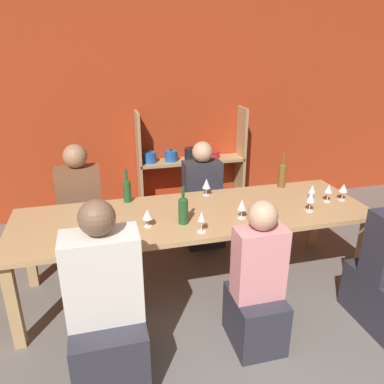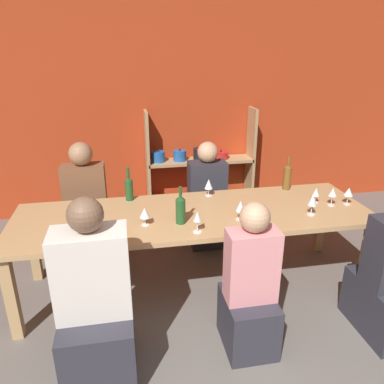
{
  "view_description": "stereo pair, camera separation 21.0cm",
  "coord_description": "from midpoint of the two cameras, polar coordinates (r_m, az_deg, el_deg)",
  "views": [
    {
      "loc": [
        -0.59,
        -0.82,
        2.07
      ],
      "look_at": [
        0.17,
        2.08,
        0.89
      ],
      "focal_mm": 35.0,
      "sensor_mm": 36.0,
      "label": 1
    },
    {
      "loc": [
        -0.38,
        -0.87,
        2.07
      ],
      "look_at": [
        0.17,
        2.08,
        0.89
      ],
      "focal_mm": 35.0,
      "sensor_mm": 36.0,
      "label": 2
    }
  ],
  "objects": [
    {
      "name": "wine_glass_white_b",
      "position": [
        3.54,
        22.26,
        -0.11
      ],
      "size": [
        0.07,
        0.07,
        0.17
      ],
      "color": "white",
      "rests_on": "dining_table"
    },
    {
      "name": "person_near_a",
      "position": [
        2.56,
        -11.95,
        -17.93
      ],
      "size": [
        0.45,
        0.57,
        1.27
      ],
      "color": "#2D2D38",
      "rests_on": "ground_plane"
    },
    {
      "name": "wine_glass_empty_a",
      "position": [
        3.06,
        9.35,
        -2.22
      ],
      "size": [
        0.07,
        0.07,
        0.16
      ],
      "color": "white",
      "rests_on": "dining_table"
    },
    {
      "name": "person_far_b",
      "position": [
        4.12,
        3.73,
        -2.16
      ],
      "size": [
        0.4,
        0.5,
        1.14
      ],
      "rotation": [
        0.0,
        0.0,
        3.14
      ],
      "color": "#2D2D38",
      "rests_on": "ground_plane"
    },
    {
      "name": "wine_glass_empty_b",
      "position": [
        2.82,
        2.96,
        -3.9
      ],
      "size": [
        0.07,
        0.07,
        0.17
      ],
      "color": "white",
      "rests_on": "dining_table"
    },
    {
      "name": "wine_bottle_dark",
      "position": [
        3.43,
        -7.87,
        0.61
      ],
      "size": [
        0.07,
        0.07,
        0.31
      ],
      "color": "#1E4C23",
      "rests_on": "dining_table"
    },
    {
      "name": "wine_glass_red_b",
      "position": [
        3.63,
        24.3,
        -0.05
      ],
      "size": [
        0.08,
        0.08,
        0.16
      ],
      "color": "white",
      "rests_on": "dining_table"
    },
    {
      "name": "wine_glass_white_a",
      "position": [
        3.51,
        4.27,
        1.14
      ],
      "size": [
        0.08,
        0.08,
        0.17
      ],
      "color": "white",
      "rests_on": "dining_table"
    },
    {
      "name": "wine_bottle_amber",
      "position": [
        3.8,
        15.85,
        2.3
      ],
      "size": [
        0.08,
        0.08,
        0.34
      ],
      "color": "brown",
      "rests_on": "dining_table"
    },
    {
      "name": "person_far_a",
      "position": [
        3.95,
        -14.19,
        -3.46
      ],
      "size": [
        0.42,
        0.52,
        1.21
      ],
      "rotation": [
        0.0,
        0.0,
        3.14
      ],
      "color": "#2D2D38",
      "rests_on": "ground_plane"
    },
    {
      "name": "wine_glass_empty_c",
      "position": [
        3.56,
        19.99,
        -0.08
      ],
      "size": [
        0.06,
        0.06,
        0.14
      ],
      "color": "white",
      "rests_on": "dining_table"
    },
    {
      "name": "wall_back_red",
      "position": [
        4.76,
        -4.75,
        12.73
      ],
      "size": [
        8.8,
        0.06,
        2.7
      ],
      "color": "#B23819",
      "rests_on": "ground_plane"
    },
    {
      "name": "wine_bottle_green",
      "position": [
        2.96,
        0.28,
        -2.61
      ],
      "size": [
        0.08,
        0.08,
        0.31
      ],
      "color": "#1E4C23",
      "rests_on": "dining_table"
    },
    {
      "name": "cell_phone",
      "position": [
        2.92,
        -14.46,
        -6.28
      ],
      "size": [
        0.13,
        0.17,
        0.01
      ],
      "color": "silver",
      "rests_on": "dining_table"
    },
    {
      "name": "person_near_c",
      "position": [
        2.77,
        10.99,
        -15.31
      ],
      "size": [
        0.35,
        0.44,
        1.14
      ],
      "color": "#2D2D38",
      "rests_on": "ground_plane"
    },
    {
      "name": "wine_glass_red_c",
      "position": [
        3.29,
        19.65,
        -1.26
      ],
      "size": [
        0.07,
        0.07,
        0.18
      ],
      "color": "white",
      "rests_on": "dining_table"
    },
    {
      "name": "wine_glass_red_a",
      "position": [
        2.94,
        -5.21,
        -3.27
      ],
      "size": [
        0.08,
        0.08,
        0.15
      ],
      "color": "white",
      "rests_on": "dining_table"
    },
    {
      "name": "dining_table",
      "position": [
        3.22,
        2.2,
        -4.31
      ],
      "size": [
        3.03,
        0.94,
        0.74
      ],
      "color": "tan",
      "rests_on": "ground_plane"
    },
    {
      "name": "shelf_unit",
      "position": [
        4.88,
        2.27,
        1.91
      ],
      "size": [
        1.38,
        0.3,
        1.34
      ],
      "color": "tan",
      "rests_on": "ground_plane"
    }
  ]
}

